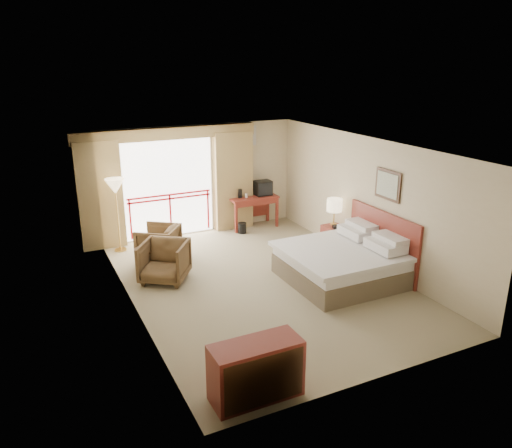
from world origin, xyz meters
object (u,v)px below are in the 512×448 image
table_lamp (334,206)px  desk (252,203)px  tv (263,188)px  nightstand (334,239)px  floor_lamp (115,189)px  armchair_near (166,280)px  dresser (256,371)px  bed (343,262)px  wastebasket (242,228)px  side_table (146,256)px  armchair_far (159,259)px

table_lamp → desk: size_ratio=0.48×
tv → nightstand: bearing=-92.9°
tv → floor_lamp: size_ratio=0.25×
armchair_near → floor_lamp: size_ratio=0.53×
tv → dresser: bearing=-134.1°
bed → floor_lamp: 5.23m
nightstand → wastebasket: bearing=120.5°
armchair_near → floor_lamp: floor_lamp is taller
tv → armchair_near: bearing=-162.5°
bed → wastebasket: 3.52m
floor_lamp → dresser: 6.21m
wastebasket → armchair_near: armchair_near is taller
bed → dresser: (-3.13, -2.52, 0.02)m
desk → tv: size_ratio=3.00×
table_lamp → floor_lamp: (-4.38, 2.17, 0.37)m
tv → dresser: tv is taller
bed → wastebasket: bearing=100.4°
table_lamp → nightstand: bearing=-90.0°
desk → tv: 0.48m
desk → side_table: desk is taller
floor_lamp → armchair_near: bearing=-77.1°
bed → wastebasket: (-0.63, 3.45, -0.24)m
bed → armchair_near: size_ratio=2.38×
desk → wastebasket: bearing=-134.8°
tv → armchair_near: size_ratio=0.47×
floor_lamp → nightstand: bearing=-26.9°
table_lamp → armchair_far: table_lamp is taller
floor_lamp → desk: bearing=4.4°
side_table → floor_lamp: size_ratio=0.30×
tv → dresser: 7.12m
tv → wastebasket: bearing=-173.3°
floor_lamp → bed: bearing=-44.3°
table_lamp → bed: bearing=-117.2°
table_lamp → armchair_near: table_lamp is taller
side_table → floor_lamp: (-0.24, 1.50, 1.10)m
armchair_near → dresser: size_ratio=0.75×
bed → floor_lamp: (-3.66, 3.57, 1.08)m
wastebasket → armchair_near: (-2.56, -1.93, -0.13)m
desk → wastebasket: (-0.45, -0.39, -0.51)m
nightstand → floor_lamp: size_ratio=0.36×
tv → armchair_far: size_ratio=0.50×
armchair_near → wastebasket: bearing=71.4°
tv → side_table: 3.98m
desk → dresser: size_ratio=1.06×
tv → floor_lamp: bearing=166.3°
tv → floor_lamp: floor_lamp is taller
nightstand → side_table: 4.20m
nightstand → desk: bearing=107.5°
nightstand → dresser: 5.47m
wastebasket → tv: bearing=23.5°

